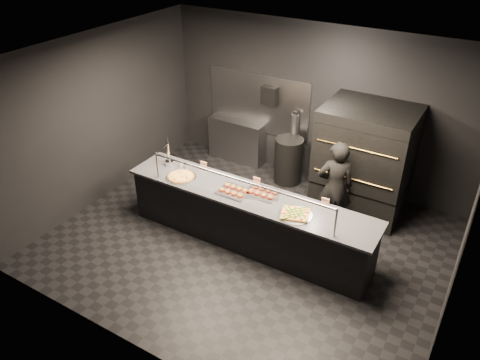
% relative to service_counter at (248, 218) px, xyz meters
% --- Properties ---
extents(room, '(6.04, 6.00, 3.00)m').
position_rel_service_counter_xyz_m(room, '(-0.02, 0.05, 1.03)').
color(room, black).
rests_on(room, ground).
extents(service_counter, '(4.10, 0.78, 1.37)m').
position_rel_service_counter_xyz_m(service_counter, '(0.00, 0.00, 0.00)').
color(service_counter, black).
rests_on(service_counter, ground).
extents(pizza_oven, '(1.50, 1.23, 1.91)m').
position_rel_service_counter_xyz_m(pizza_oven, '(1.20, 1.90, 0.50)').
color(pizza_oven, black).
rests_on(pizza_oven, ground).
extents(prep_shelf, '(1.20, 0.35, 0.90)m').
position_rel_service_counter_xyz_m(prep_shelf, '(-1.60, 2.32, -0.01)').
color(prep_shelf, '#99999E').
rests_on(prep_shelf, ground).
extents(towel_dispenser, '(0.30, 0.20, 0.35)m').
position_rel_service_counter_xyz_m(towel_dispenser, '(-0.90, 2.39, 1.09)').
color(towel_dispenser, black).
rests_on(towel_dispenser, room).
extents(fire_extinguisher, '(0.14, 0.14, 0.51)m').
position_rel_service_counter_xyz_m(fire_extinguisher, '(-0.35, 2.40, 0.60)').
color(fire_extinguisher, '#B2B2B7').
rests_on(fire_extinguisher, room).
extents(beer_tap, '(0.14, 0.21, 0.55)m').
position_rel_service_counter_xyz_m(beer_tap, '(-1.60, 0.11, 0.61)').
color(beer_tap, silver).
rests_on(beer_tap, service_counter).
extents(round_pizza, '(0.49, 0.49, 0.03)m').
position_rel_service_counter_xyz_m(round_pizza, '(-1.18, -0.12, 0.47)').
color(round_pizza, silver).
rests_on(round_pizza, service_counter).
extents(slider_tray_a, '(0.48, 0.37, 0.08)m').
position_rel_service_counter_xyz_m(slider_tray_a, '(-0.22, -0.07, 0.48)').
color(slider_tray_a, silver).
rests_on(slider_tray_a, service_counter).
extents(slider_tray_b, '(0.58, 0.50, 0.08)m').
position_rel_service_counter_xyz_m(slider_tray_b, '(0.19, 0.12, 0.49)').
color(slider_tray_b, silver).
rests_on(slider_tray_b, service_counter).
extents(square_pizza, '(0.50, 0.50, 0.05)m').
position_rel_service_counter_xyz_m(square_pizza, '(0.85, -0.13, 0.47)').
color(square_pizza, silver).
rests_on(square_pizza, service_counter).
extents(condiment_jar, '(0.16, 0.06, 0.10)m').
position_rel_service_counter_xyz_m(condiment_jar, '(-1.37, 0.16, 0.50)').
color(condiment_jar, silver).
rests_on(condiment_jar, service_counter).
extents(tent_cards, '(2.27, 0.04, 0.15)m').
position_rel_service_counter_xyz_m(tent_cards, '(0.04, 0.28, 0.53)').
color(tent_cards, white).
rests_on(tent_cards, service_counter).
extents(trash_bin, '(0.54, 0.54, 0.90)m').
position_rel_service_counter_xyz_m(trash_bin, '(-0.29, 2.07, -0.01)').
color(trash_bin, black).
rests_on(trash_bin, ground).
extents(worker, '(0.71, 0.64, 1.63)m').
position_rel_service_counter_xyz_m(worker, '(1.01, 1.03, 0.35)').
color(worker, black).
rests_on(worker, ground).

